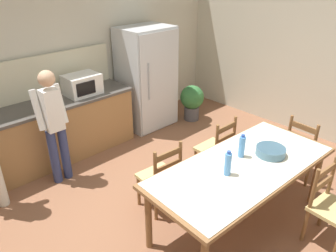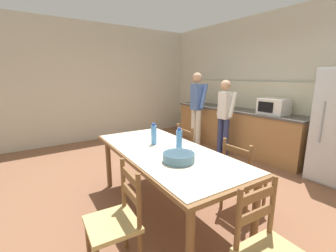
{
  "view_description": "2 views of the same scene",
  "coord_description": "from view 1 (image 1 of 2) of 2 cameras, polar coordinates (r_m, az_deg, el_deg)",
  "views": [
    {
      "loc": [
        -2.06,
        -2.01,
        2.68
      ],
      "look_at": [
        -0.03,
        0.11,
        1.21
      ],
      "focal_mm": 35.0,
      "sensor_mm": 36.0,
      "label": 1
    },
    {
      "loc": [
        2.55,
        -1.86,
        1.62
      ],
      "look_at": [
        -0.03,
        -0.07,
        0.92
      ],
      "focal_mm": 24.0,
      "sensor_mm": 36.0,
      "label": 2
    }
  ],
  "objects": [
    {
      "name": "ground_plane",
      "position": [
        3.93,
        1.5,
        -16.36
      ],
      "size": [
        8.32,
        8.32,
        0.0
      ],
      "primitive_type": "plane",
      "color": "brown"
    },
    {
      "name": "wall_back",
      "position": [
        5.25,
        -19.84,
        11.51
      ],
      "size": [
        6.52,
        0.12,
        2.9
      ],
      "primitive_type": "cube",
      "color": "beige",
      "rests_on": "ground"
    },
    {
      "name": "wall_right",
      "position": [
        5.82,
        25.46,
        11.9
      ],
      "size": [
        0.12,
        5.2,
        2.9
      ],
      "primitive_type": "cube",
      "color": "beige",
      "rests_on": "ground"
    },
    {
      "name": "kitchen_counter",
      "position": [
        4.98,
        -22.98,
        -2.22
      ],
      "size": [
        3.21,
        0.66,
        0.91
      ],
      "color": "#9E7042",
      "rests_on": "ground"
    },
    {
      "name": "counter_splashback",
      "position": [
        4.97,
        -25.87,
        6.7
      ],
      "size": [
        3.17,
        0.03,
        0.6
      ],
      "primitive_type": "cube",
      "color": "beige",
      "rests_on": "kitchen_counter"
    },
    {
      "name": "refrigerator",
      "position": [
        5.77,
        -3.7,
        8.3
      ],
      "size": [
        0.88,
        0.73,
        1.75
      ],
      "color": "silver",
      "rests_on": "ground"
    },
    {
      "name": "microwave",
      "position": [
        5.06,
        -14.73,
        7.01
      ],
      "size": [
        0.5,
        0.39,
        0.3
      ],
      "color": "white",
      "rests_on": "kitchen_counter"
    },
    {
      "name": "dining_table",
      "position": [
        3.58,
        12.89,
        -7.55
      ],
      "size": [
        2.2,
        1.06,
        0.79
      ],
      "rotation": [
        0.0,
        0.0,
        -0.05
      ],
      "color": "brown",
      "rests_on": "ground"
    },
    {
      "name": "bottle_near_centre",
      "position": [
        3.28,
        10.38,
        -6.48
      ],
      "size": [
        0.07,
        0.07,
        0.27
      ],
      "color": "#4C8ED6",
      "rests_on": "dining_table"
    },
    {
      "name": "bottle_off_centre",
      "position": [
        3.6,
        12.73,
        -3.48
      ],
      "size": [
        0.07,
        0.07,
        0.27
      ],
      "color": "#4C8ED6",
      "rests_on": "dining_table"
    },
    {
      "name": "serving_bowl",
      "position": [
        3.75,
        17.44,
        -4.13
      ],
      "size": [
        0.32,
        0.32,
        0.09
      ],
      "color": "slate",
      "rests_on": "dining_table"
    },
    {
      "name": "chair_side_near_right",
      "position": [
        3.82,
        26.48,
        -12.51
      ],
      "size": [
        0.45,
        0.43,
        0.91
      ],
      "rotation": [
        0.0,
        0.0,
        -0.08
      ],
      "color": "brown",
      "rests_on": "ground"
    },
    {
      "name": "chair_side_far_right",
      "position": [
        4.44,
        8.44,
        -3.97
      ],
      "size": [
        0.43,
        0.41,
        0.91
      ],
      "rotation": [
        0.0,
        0.0,
        3.13
      ],
      "color": "brown",
      "rests_on": "ground"
    },
    {
      "name": "chair_head_end",
      "position": [
        4.76,
        22.59,
        -3.7
      ],
      "size": [
        0.43,
        0.45,
        0.91
      ],
      "rotation": [
        0.0,
        0.0,
        1.49
      ],
      "color": "brown",
      "rests_on": "ground"
    },
    {
      "name": "chair_side_far_left",
      "position": [
        3.86,
        -1.25,
        -8.85
      ],
      "size": [
        0.45,
        0.43,
        0.91
      ],
      "rotation": [
        0.0,
        0.0,
        3.07
      ],
      "color": "brown",
      "rests_on": "ground"
    },
    {
      "name": "person_at_counter",
      "position": [
        4.39,
        -19.29,
        0.67
      ],
      "size": [
        0.39,
        0.27,
        1.55
      ],
      "rotation": [
        0.0,
        0.0,
        1.57
      ],
      "color": "navy",
      "rests_on": "ground"
    },
    {
      "name": "potted_plant",
      "position": [
        6.12,
        4.2,
        4.5
      ],
      "size": [
        0.44,
        0.44,
        0.67
      ],
      "color": "#4C4C51",
      "rests_on": "ground"
    }
  ]
}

